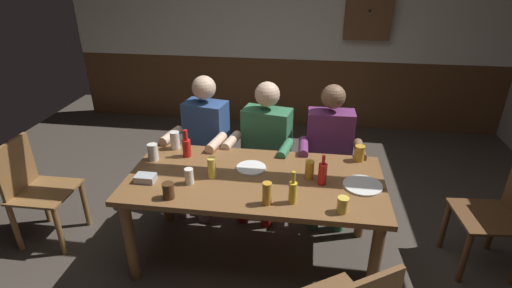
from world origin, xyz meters
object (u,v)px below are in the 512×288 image
at_px(dining_table, 255,188).
at_px(pint_glass_6, 310,170).
at_px(chair_empty_near_left, 500,214).
at_px(pint_glass_3, 153,152).
at_px(plate_0, 363,185).
at_px(wall_dart_cabinet, 369,10).
at_px(pint_glass_1, 189,176).
at_px(pint_glass_8, 343,205).
at_px(pint_glass_4, 175,140).
at_px(bottle_0, 322,173).
at_px(person_1, 264,143).
at_px(chair_empty_far_end, 35,188).
at_px(plate_1, 251,168).
at_px(person_0, 203,138).
at_px(bottle_1, 293,191).
at_px(pint_glass_5, 212,168).
at_px(condiment_caddy, 146,178).
at_px(bottle_2, 187,147).
at_px(pint_glass_0, 168,191).
at_px(pint_glass_7, 359,153).
at_px(person_2, 329,148).
at_px(pint_glass_2, 267,193).

height_order(dining_table, pint_glass_6, pint_glass_6).
xyz_separation_m(chair_empty_near_left, pint_glass_3, (-2.61, 0.01, 0.31)).
distance_m(plate_0, pint_glass_6, 0.38).
xyz_separation_m(pint_glass_3, wall_dart_cabinet, (1.84, 2.53, 0.78)).
distance_m(pint_glass_1, pint_glass_8, 1.06).
bearing_deg(pint_glass_4, bottle_0, -18.09).
bearing_deg(plate_0, pint_glass_6, 171.64).
bearing_deg(person_1, pint_glass_3, 43.67).
xyz_separation_m(chair_empty_far_end, plate_1, (1.75, 0.13, 0.25)).
xyz_separation_m(plate_0, pint_glass_8, (-0.16, -0.33, 0.05)).
bearing_deg(person_0, bottle_1, 142.73).
bearing_deg(pint_glass_5, dining_table, 7.64).
height_order(dining_table, condiment_caddy, condiment_caddy).
relative_size(bottle_1, wall_dart_cabinet, 0.33).
distance_m(bottle_2, pint_glass_4, 0.18).
xyz_separation_m(plate_1, bottle_0, (0.52, -0.14, 0.08)).
height_order(plate_0, pint_glass_8, pint_glass_8).
relative_size(plate_1, bottle_0, 1.01).
bearing_deg(bottle_1, chair_empty_far_end, 172.70).
bearing_deg(pint_glass_3, dining_table, -10.72).
height_order(pint_glass_4, pint_glass_6, pint_glass_4).
distance_m(pint_glass_0, wall_dart_cabinet, 3.48).
bearing_deg(pint_glass_7, wall_dart_cabinet, 84.07).
bearing_deg(person_0, plate_0, 163.41).
distance_m(person_2, pint_glass_6, 0.67).
relative_size(condiment_caddy, pint_glass_3, 1.06).
distance_m(pint_glass_3, wall_dart_cabinet, 3.22).
bearing_deg(bottle_2, pint_glass_7, 4.99).
height_order(person_0, pint_glass_4, person_0).
height_order(pint_glass_2, pint_glass_7, pint_glass_2).
distance_m(pint_glass_1, pint_glass_5, 0.17).
distance_m(dining_table, bottle_0, 0.51).
height_order(bottle_2, pint_glass_0, bottle_2).
bearing_deg(pint_glass_8, chair_empty_far_end, 172.21).
bearing_deg(bottle_1, person_0, 131.75).
relative_size(pint_glass_8, wall_dart_cabinet, 0.15).
relative_size(dining_table, pint_glass_3, 14.00).
height_order(plate_1, pint_glass_4, pint_glass_4).
xyz_separation_m(bottle_0, pint_glass_3, (-1.30, 0.17, -0.02)).
bearing_deg(plate_0, pint_glass_4, 165.28).
bearing_deg(chair_empty_near_left, person_2, 61.94).
relative_size(chair_empty_far_end, plate_1, 3.93).
distance_m(condiment_caddy, pint_glass_5, 0.47).
xyz_separation_m(bottle_0, pint_glass_1, (-0.92, -0.13, -0.03)).
xyz_separation_m(bottle_2, wall_dart_cabinet, (1.59, 2.43, 0.76)).
height_order(bottle_2, pint_glass_1, bottle_2).
bearing_deg(chair_empty_near_left, pint_glass_0, 97.24).
height_order(pint_glass_2, wall_dart_cabinet, wall_dart_cabinet).
bearing_deg(wall_dart_cabinet, pint_glass_5, -115.76).
bearing_deg(chair_empty_near_left, pint_glass_7, 72.81).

